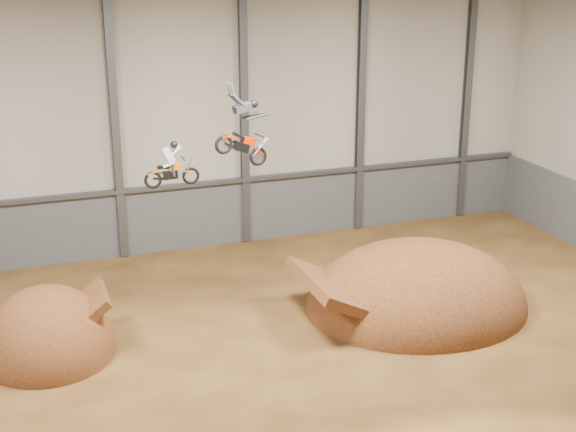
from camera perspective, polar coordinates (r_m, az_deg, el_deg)
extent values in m
plane|color=#432912|center=(30.39, -0.91, -11.77)|extent=(40.00, 40.00, 0.00)
cube|color=#ACA598|center=(41.57, -7.66, 6.84)|extent=(40.00, 0.10, 14.00)
cube|color=#515459|center=(42.84, -7.33, -0.08)|extent=(39.80, 0.18, 3.50)
cube|color=#47494F|center=(42.16, -7.39, 2.18)|extent=(39.80, 0.35, 0.20)
cube|color=#47494F|center=(40.83, -12.20, 6.37)|extent=(0.40, 0.36, 13.90)
cube|color=#47494F|center=(42.17, -3.14, 7.14)|extent=(0.40, 0.36, 13.90)
cube|color=#47494F|center=(44.48, 5.19, 7.70)|extent=(0.40, 0.36, 13.90)
cube|color=#47494F|center=(47.62, 12.58, 8.05)|extent=(0.40, 0.36, 13.90)
ellipsoid|color=#432210|center=(33.91, -16.60, -9.19)|extent=(5.27, 6.08, 5.27)
ellipsoid|color=#432210|center=(36.73, 9.10, -6.38)|extent=(10.10, 8.94, 5.83)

